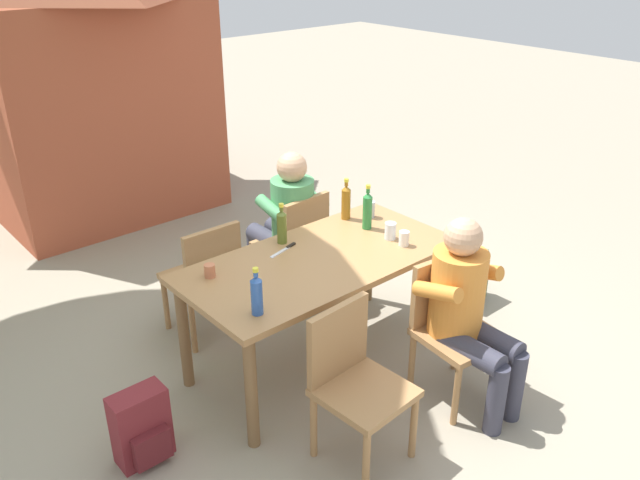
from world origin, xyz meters
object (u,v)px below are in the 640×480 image
(table_knife, at_px, (285,249))
(cup_terracotta, at_px, (210,271))
(cup_white, at_px, (404,238))
(brick_kiosk, at_px, (83,70))
(person_in_white_shirt, at_px, (286,216))
(cup_steel, at_px, (370,209))
(chair_far_right, at_px, (296,241))
(cup_glass, at_px, (390,231))
(bottle_amber, at_px, (346,202))
(chair_near_left, at_px, (354,377))
(backpack_by_near_side, at_px, (142,428))
(bottle_green, at_px, (367,210))
(dining_table, at_px, (320,271))
(bottle_olive, at_px, (282,226))
(chair_far_left, at_px, (206,275))
(bottle_blue, at_px, (257,294))
(chair_near_right, at_px, (451,322))
(person_in_plaid_shirt, at_px, (467,306))
(backpack_by_far_side, at_px, (466,278))

(table_knife, bearing_deg, cup_terracotta, 178.85)
(cup_white, relative_size, brick_kiosk, 0.04)
(person_in_white_shirt, height_order, cup_steel, person_in_white_shirt)
(chair_far_right, xyz_separation_m, cup_glass, (0.12, -0.83, 0.34))
(bottle_amber, relative_size, cup_terracotta, 3.72)
(brick_kiosk, bearing_deg, cup_glass, -83.21)
(chair_near_left, relative_size, cup_terracotta, 10.85)
(cup_glass, distance_m, table_knife, 0.70)
(backpack_by_near_side, relative_size, brick_kiosk, 0.17)
(bottle_green, height_order, cup_white, bottle_green)
(dining_table, relative_size, cup_steel, 14.79)
(bottle_olive, height_order, table_knife, bottle_olive)
(chair_far_left, relative_size, bottle_blue, 3.17)
(chair_near_right, distance_m, cup_steel, 1.06)
(cup_white, height_order, cup_steel, cup_steel)
(person_in_white_shirt, height_order, brick_kiosk, brick_kiosk)
(chair_far_left, relative_size, bottle_olive, 3.18)
(brick_kiosk, bearing_deg, chair_near_left, -96.37)
(dining_table, height_order, person_in_plaid_shirt, person_in_plaid_shirt)
(dining_table, height_order, bottle_amber, bottle_amber)
(chair_near_left, bearing_deg, person_in_plaid_shirt, -7.84)
(chair_near_right, bearing_deg, backpack_by_far_side, 31.69)
(chair_far_right, height_order, bottle_green, bottle_green)
(bottle_blue, height_order, bottle_green, bottle_green)
(bottle_olive, height_order, bottle_green, bottle_green)
(chair_far_right, relative_size, bottle_olive, 3.18)
(cup_white, bearing_deg, person_in_white_shirt, 96.58)
(person_in_white_shirt, xyz_separation_m, brick_kiosk, (-0.31, 2.75, 0.71))
(bottle_amber, bearing_deg, bottle_olive, -178.95)
(chair_near_left, distance_m, cup_steel, 1.48)
(chair_near_right, height_order, brick_kiosk, brick_kiosk)
(chair_far_right, bearing_deg, backpack_by_near_side, -155.25)
(dining_table, bearing_deg, person_in_white_shirt, 64.91)
(dining_table, height_order, brick_kiosk, brick_kiosk)
(cup_steel, xyz_separation_m, brick_kiosk, (-0.59, 3.35, 0.54))
(chair_far_left, bearing_deg, cup_glass, -42.17)
(bottle_green, height_order, brick_kiosk, brick_kiosk)
(backpack_by_far_side, bearing_deg, backpack_by_near_side, 177.87)
(cup_steel, bearing_deg, cup_glass, -113.44)
(bottle_olive, bearing_deg, cup_glass, -36.20)
(chair_far_right, xyz_separation_m, table_knife, (-0.50, -0.51, 0.29))
(table_knife, distance_m, brick_kiosk, 3.42)
(person_in_plaid_shirt, bearing_deg, table_knife, 114.85)
(backpack_by_far_side, bearing_deg, chair_near_right, -148.31)
(bottle_blue, height_order, cup_glass, bottle_blue)
(chair_far_right, height_order, backpack_by_far_side, chair_far_right)
(person_in_plaid_shirt, height_order, brick_kiosk, brick_kiosk)
(cup_steel, bearing_deg, brick_kiosk, 99.90)
(chair_near_right, xyz_separation_m, backpack_by_near_side, (-1.71, 0.68, -0.28))
(backpack_by_far_side, bearing_deg, chair_far_left, 153.11)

